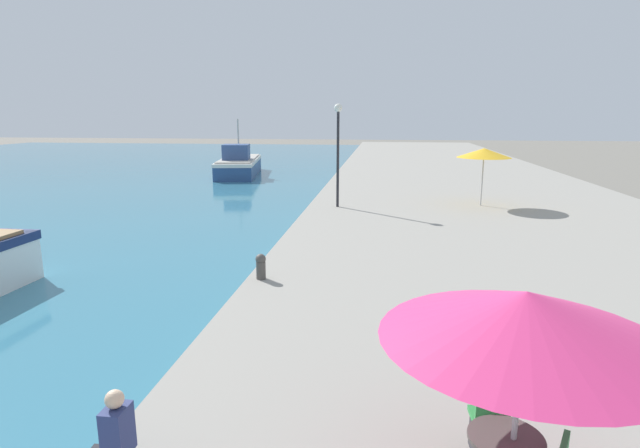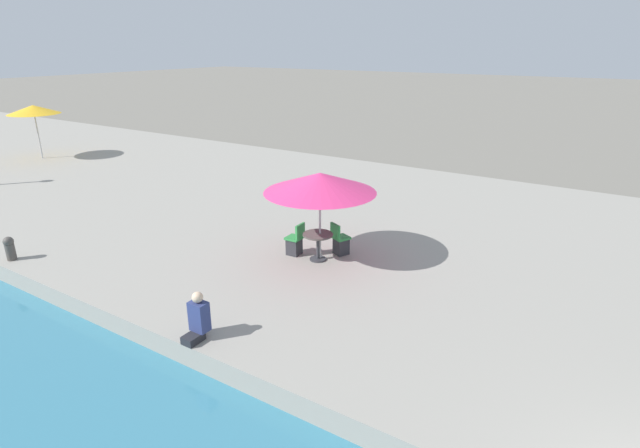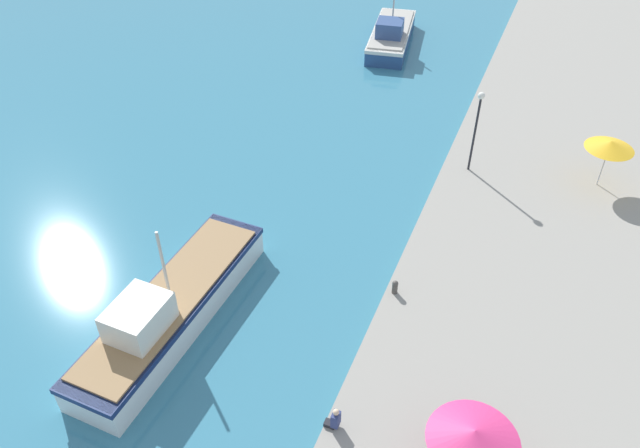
{
  "view_description": "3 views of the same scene",
  "coord_description": "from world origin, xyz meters",
  "views": [
    {
      "loc": [
        3.4,
        3.83,
        4.58
      ],
      "look_at": [
        1.5,
        18.66,
        1.3
      ],
      "focal_mm": 28.0,
      "sensor_mm": 36.0,
      "label": 1
    },
    {
      "loc": [
        -5.5,
        2.13,
        5.96
      ],
      "look_at": [
        4.84,
        8.7,
        1.5
      ],
      "focal_mm": 28.0,
      "sensor_mm": 36.0,
      "label": 2
    },
    {
      "loc": [
        4.5,
        -2.8,
        19.48
      ],
      "look_at": [
        -4.0,
        18.0,
        1.1
      ],
      "focal_mm": 35.0,
      "sensor_mm": 36.0,
      "label": 3
    }
  ],
  "objects": [
    {
      "name": "quay_promenade",
      "position": [
        8.0,
        37.0,
        0.25
      ],
      "size": [
        16.0,
        90.0,
        0.5
      ],
      "color": "gray",
      "rests_on": "ground_plane"
    },
    {
      "name": "fishing_boat_mid",
      "position": [
        -7.64,
        41.04,
        0.88
      ],
      "size": [
        4.07,
        8.83,
        4.26
      ],
      "rotation": [
        0.0,
        0.0,
        0.16
      ],
      "color": "navy",
      "rests_on": "water_basin"
    },
    {
      "name": "cafe_umbrella_pink",
      "position": [
        4.84,
        8.7,
        2.63
      ],
      "size": [
        2.9,
        2.9,
        2.38
      ],
      "color": "#B7B7B7",
      "rests_on": "quay_promenade"
    },
    {
      "name": "cafe_umbrella_white",
      "position": [
        7.86,
        27.19,
        2.91
      ],
      "size": [
        2.41,
        2.41,
        2.62
      ],
      "color": "#B7B7B7",
      "rests_on": "quay_promenade"
    },
    {
      "name": "cafe_chair_right",
      "position": [
        4.73,
        9.45,
        0.83
      ],
      "size": [
        0.42,
        0.45,
        0.91
      ],
      "rotation": [
        0.0,
        0.0,
        0.04
      ],
      "color": "#2D2D33",
      "rests_on": "quay_promenade"
    },
    {
      "name": "person_at_quay",
      "position": [
        0.35,
        8.66,
        0.94
      ],
      "size": [
        0.53,
        0.36,
        0.99
      ],
      "color": "#232328",
      "rests_on": "quay_promenade"
    },
    {
      "name": "mooring_bollard",
      "position": [
        0.38,
        15.63,
        0.85
      ],
      "size": [
        0.26,
        0.26,
        0.65
      ],
      "color": "#4C4742",
      "rests_on": "quay_promenade"
    },
    {
      "name": "lamppost",
      "position": [
        1.36,
        26.04,
        3.6
      ],
      "size": [
        0.36,
        0.36,
        4.56
      ],
      "color": "#232328",
      "rests_on": "quay_promenade"
    }
  ]
}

